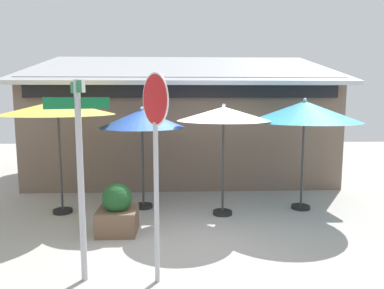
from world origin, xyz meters
The scene contains 9 objects.
ground_plane centered at (0.00, 0.00, -0.05)m, with size 28.00×28.00×0.10m, color #ADA8A0.
cafe_building centered at (-0.25, 5.30, 1.71)m, with size 9.71×5.21×4.28m.
street_sign_post centered at (-1.79, -1.88, 1.80)m, with size 0.82×0.87×2.92m.
stop_sign centered at (-0.72, -1.97, 2.08)m, with size 0.39×0.64×3.02m.
patio_umbrella_mustard_left centered at (-3.10, 1.26, 2.43)m, with size 2.54×2.54×2.68m.
patio_umbrella_royal_blue_center centered at (-1.25, 1.56, 2.16)m, with size 2.01×2.01×2.46m.
patio_umbrella_ivory_right centered at (0.62, 0.99, 2.28)m, with size 2.08×2.08×2.54m.
patio_umbrella_teal_far_right centered at (2.56, 1.32, 2.34)m, with size 2.58×2.58×2.66m.
sidewalk_planter centered at (-1.61, -0.03, 0.43)m, with size 0.77×0.77×1.00m.
Camera 1 is at (-0.42, -6.88, 2.68)m, focal length 33.24 mm.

